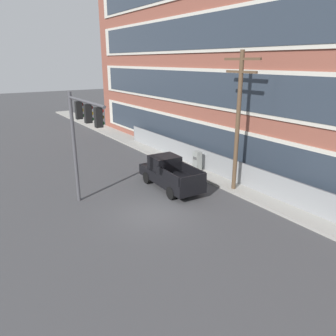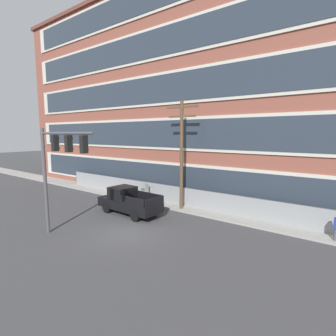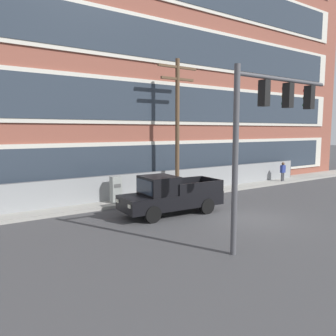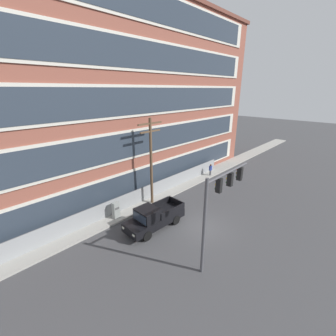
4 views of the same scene
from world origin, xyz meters
name	(u,v)px [view 1 (image 1 of 4)]	position (x,y,z in m)	size (l,w,h in m)	color
ground_plane	(153,214)	(0.00, 0.00, 0.00)	(160.00, 160.00, 0.00)	#424244
sidewalk_building_side	(241,188)	(0.00, 6.65, 0.08)	(80.00, 2.18, 0.16)	#9E9B93
brick_mill_building	(284,31)	(-2.33, 12.18, 9.91)	(45.58, 9.48, 19.80)	brown
chain_link_fence	(230,170)	(-1.38, 6.95, 0.84)	(28.30, 0.06, 1.65)	gray
traffic_signal_mast	(81,128)	(-2.48, -2.78, 4.62)	(4.89, 0.43, 6.37)	#4C4C51
pickup_truck_black	(169,174)	(-2.77, 2.87, 0.95)	(5.38, 2.20, 2.00)	black
utility_pole_near_corner	(238,116)	(-0.06, 6.00, 4.78)	(2.78, 0.26, 8.53)	brown
electrical_cabinet	(197,162)	(-4.15, 6.24, 0.83)	(0.57, 0.46, 1.66)	#939993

